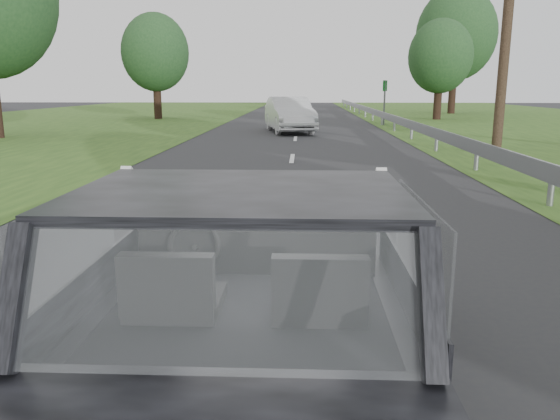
# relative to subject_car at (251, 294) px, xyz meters

# --- Properties ---
(ground) EXTENTS (140.00, 140.00, 0.00)m
(ground) POSITION_rel_subject_car_xyz_m (0.00, 0.00, -0.72)
(ground) COLOR #2E2E2E
(ground) RESTS_ON ground
(subject_car) EXTENTS (1.80, 4.00, 1.45)m
(subject_car) POSITION_rel_subject_car_xyz_m (0.00, 0.00, 0.00)
(subject_car) COLOR black
(subject_car) RESTS_ON ground
(dashboard) EXTENTS (1.58, 0.45, 0.30)m
(dashboard) POSITION_rel_subject_car_xyz_m (0.00, 0.62, 0.12)
(dashboard) COLOR black
(dashboard) RESTS_ON subject_car
(driver_seat) EXTENTS (0.50, 0.72, 0.42)m
(driver_seat) POSITION_rel_subject_car_xyz_m (-0.40, -0.29, 0.16)
(driver_seat) COLOR black
(driver_seat) RESTS_ON subject_car
(passenger_seat) EXTENTS (0.50, 0.72, 0.42)m
(passenger_seat) POSITION_rel_subject_car_xyz_m (0.40, -0.29, 0.16)
(passenger_seat) COLOR black
(passenger_seat) RESTS_ON subject_car
(steering_wheel) EXTENTS (0.36, 0.36, 0.04)m
(steering_wheel) POSITION_rel_subject_car_xyz_m (-0.40, 0.33, 0.20)
(steering_wheel) COLOR black
(steering_wheel) RESTS_ON dashboard
(cat) EXTENTS (0.55, 0.26, 0.24)m
(cat) POSITION_rel_subject_car_xyz_m (0.28, 0.64, 0.35)
(cat) COLOR gray
(cat) RESTS_ON dashboard
(guardrail) EXTENTS (0.05, 90.00, 0.32)m
(guardrail) POSITION_rel_subject_car_xyz_m (4.30, 10.00, -0.15)
(guardrail) COLOR #989A9D
(guardrail) RESTS_ON ground
(other_car) EXTENTS (2.73, 4.94, 1.54)m
(other_car) POSITION_rel_subject_car_xyz_m (-0.31, 21.29, 0.04)
(other_car) COLOR silver
(other_car) RESTS_ON ground
(highway_sign) EXTENTS (0.39, 0.90, 2.30)m
(highway_sign) POSITION_rel_subject_car_xyz_m (4.51, 26.08, 0.42)
(highway_sign) COLOR #0C5718
(highway_sign) RESTS_ON ground
(tree_2) EXTENTS (4.38, 4.38, 5.81)m
(tree_2) POSITION_rel_subject_car_xyz_m (8.52, 31.39, 2.18)
(tree_2) COLOR #1C3C1D
(tree_2) RESTS_ON ground
(tree_3) EXTENTS (7.71, 7.71, 8.87)m
(tree_3) POSITION_rel_subject_car_xyz_m (11.50, 39.49, 3.71)
(tree_3) COLOR #1C3C1D
(tree_3) RESTS_ON ground
(tree_6) EXTENTS (5.23, 5.23, 6.22)m
(tree_6) POSITION_rel_subject_car_xyz_m (-8.83, 31.30, 2.38)
(tree_6) COLOR #1C3C1D
(tree_6) RESTS_ON ground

